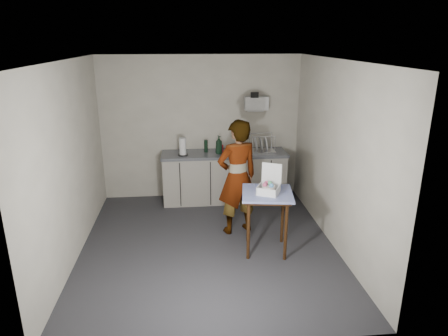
{
  "coord_description": "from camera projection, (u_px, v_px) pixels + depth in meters",
  "views": [
    {
      "loc": [
        -0.27,
        -5.15,
        2.86
      ],
      "look_at": [
        0.27,
        0.45,
        1.03
      ],
      "focal_mm": 32.0,
      "sensor_mm": 36.0,
      "label": 1
    }
  ],
  "objects": [
    {
      "name": "dish_rack",
      "position": [
        261.0,
        147.0,
        7.2
      ],
      "size": [
        0.45,
        0.34,
        0.32
      ],
      "color": "silver",
      "rests_on": "kitchen_counter"
    },
    {
      "name": "wall_left",
      "position": [
        71.0,
        164.0,
        5.22
      ],
      "size": [
        0.02,
        4.0,
        2.6
      ],
      "primitive_type": "cube",
      "color": "beige",
      "rests_on": "ground"
    },
    {
      "name": "ceiling",
      "position": [
        206.0,
        61.0,
        4.98
      ],
      "size": [
        3.6,
        4.0,
        0.01
      ],
      "primitive_type": "cube",
      "color": "white",
      "rests_on": "wall_back"
    },
    {
      "name": "standing_man",
      "position": [
        237.0,
        177.0,
        5.96
      ],
      "size": [
        0.75,
        0.61,
        1.76
      ],
      "primitive_type": "imported",
      "rotation": [
        0.0,
        0.0,
        3.47
      ],
      "color": "#B2A593",
      "rests_on": "ground"
    },
    {
      "name": "dark_bottle",
      "position": [
        206.0,
        146.0,
        7.15
      ],
      "size": [
        0.06,
        0.06,
        0.22
      ],
      "primitive_type": "cylinder",
      "color": "black",
      "rests_on": "kitchen_counter"
    },
    {
      "name": "soap_bottle",
      "position": [
        219.0,
        145.0,
        7.03
      ],
      "size": [
        0.17,
        0.17,
        0.32
      ],
      "primitive_type": "imported",
      "rotation": [
        0.0,
        0.0,
        0.51
      ],
      "color": "black",
      "rests_on": "kitchen_counter"
    },
    {
      "name": "paper_towel",
      "position": [
        183.0,
        147.0,
        6.94
      ],
      "size": [
        0.17,
        0.17,
        0.31
      ],
      "color": "black",
      "rests_on": "kitchen_counter"
    },
    {
      "name": "kitchen_counter",
      "position": [
        224.0,
        178.0,
        7.3
      ],
      "size": [
        2.24,
        0.62,
        0.91
      ],
      "color": "black",
      "rests_on": "ground"
    },
    {
      "name": "ground",
      "position": [
        208.0,
        245.0,
        5.79
      ],
      "size": [
        4.0,
        4.0,
        0.0
      ],
      "primitive_type": "plane",
      "color": "#2D2D33",
      "rests_on": "ground"
    },
    {
      "name": "wall_right",
      "position": [
        335.0,
        156.0,
        5.55
      ],
      "size": [
        0.02,
        4.0,
        2.6
      ],
      "primitive_type": "cube",
      "color": "beige",
      "rests_on": "ground"
    },
    {
      "name": "side_table",
      "position": [
        267.0,
        200.0,
        5.43
      ],
      "size": [
        0.77,
        0.77,
        0.87
      ],
      "rotation": [
        0.0,
        0.0,
        -0.15
      ],
      "color": "#3A1E0D",
      "rests_on": "ground"
    },
    {
      "name": "wall_back",
      "position": [
        201.0,
        128.0,
        7.26
      ],
      "size": [
        3.6,
        0.02,
        2.6
      ],
      "primitive_type": "cube",
      "color": "beige",
      "rests_on": "ground"
    },
    {
      "name": "soda_can",
      "position": [
        222.0,
        148.0,
        7.19
      ],
      "size": [
        0.07,
        0.07,
        0.12
      ],
      "primitive_type": "cylinder",
      "color": "red",
      "rests_on": "kitchen_counter"
    },
    {
      "name": "wall_shelf",
      "position": [
        256.0,
        103.0,
        7.15
      ],
      "size": [
        0.42,
        0.18,
        0.37
      ],
      "color": "white",
      "rests_on": "ground"
    },
    {
      "name": "bakery_box",
      "position": [
        269.0,
        187.0,
        5.35
      ],
      "size": [
        0.37,
        0.37,
        0.38
      ],
      "rotation": [
        0.0,
        0.0,
        -0.46
      ],
      "color": "white",
      "rests_on": "side_table"
    }
  ]
}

